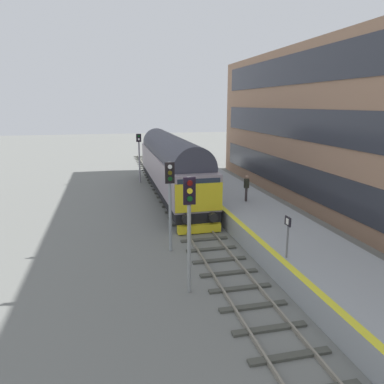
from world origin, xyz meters
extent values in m
plane|color=slate|center=(0.00, 0.00, 0.00)|extent=(140.00, 140.00, 0.00)
cube|color=gray|center=(-0.72, 0.00, 0.07)|extent=(0.07, 60.00, 0.15)
cube|color=gray|center=(0.72, 0.00, 0.07)|extent=(0.07, 60.00, 0.15)
cube|color=#45463E|center=(0.00, -12.00, 0.04)|extent=(2.50, 0.26, 0.09)
cube|color=#45463E|center=(0.00, -10.67, 0.04)|extent=(2.50, 0.26, 0.09)
cube|color=#45463E|center=(0.00, -9.33, 0.04)|extent=(2.50, 0.26, 0.09)
cube|color=#45463E|center=(0.00, -8.00, 0.04)|extent=(2.50, 0.26, 0.09)
cube|color=#45463E|center=(0.00, -6.67, 0.04)|extent=(2.50, 0.26, 0.09)
cube|color=#45463E|center=(0.00, -5.33, 0.04)|extent=(2.50, 0.26, 0.09)
cube|color=#45463E|center=(0.00, -4.00, 0.04)|extent=(2.50, 0.26, 0.09)
cube|color=#45463E|center=(0.00, -2.67, 0.04)|extent=(2.50, 0.26, 0.09)
cube|color=#45463E|center=(0.00, -1.33, 0.04)|extent=(2.50, 0.26, 0.09)
cube|color=#45463E|center=(0.00, 0.00, 0.04)|extent=(2.50, 0.26, 0.09)
cube|color=#45463E|center=(0.00, 1.33, 0.04)|extent=(2.50, 0.26, 0.09)
cube|color=#45463E|center=(0.00, 2.67, 0.04)|extent=(2.50, 0.26, 0.09)
cube|color=#45463E|center=(0.00, 4.00, 0.04)|extent=(2.50, 0.26, 0.09)
cube|color=#45463E|center=(0.00, 5.33, 0.04)|extent=(2.50, 0.26, 0.09)
cube|color=#45463E|center=(0.00, 6.67, 0.04)|extent=(2.50, 0.26, 0.09)
cube|color=#45463E|center=(0.00, 8.00, 0.04)|extent=(2.50, 0.26, 0.09)
cube|color=#45463E|center=(0.00, 9.33, 0.04)|extent=(2.50, 0.26, 0.09)
cube|color=#45463E|center=(0.00, 10.67, 0.04)|extent=(2.50, 0.26, 0.09)
cube|color=#45463E|center=(0.00, 12.00, 0.04)|extent=(2.50, 0.26, 0.09)
cube|color=#45463E|center=(0.00, 13.33, 0.04)|extent=(2.50, 0.26, 0.09)
cube|color=#45463E|center=(0.00, 14.67, 0.04)|extent=(2.50, 0.26, 0.09)
cube|color=#45463E|center=(0.00, 16.00, 0.04)|extent=(2.50, 0.26, 0.09)
cube|color=#45463E|center=(0.00, 17.33, 0.04)|extent=(2.50, 0.26, 0.09)
cube|color=#45463E|center=(0.00, 18.67, 0.04)|extent=(2.50, 0.26, 0.09)
cube|color=#45463E|center=(0.00, 20.00, 0.04)|extent=(2.50, 0.26, 0.09)
cube|color=#45463E|center=(0.00, 21.33, 0.04)|extent=(2.50, 0.26, 0.09)
cube|color=#45463E|center=(0.00, 22.67, 0.04)|extent=(2.50, 0.26, 0.09)
cube|color=#45463E|center=(0.00, 24.00, 0.04)|extent=(2.50, 0.26, 0.09)
cube|color=#45463E|center=(0.00, 25.33, 0.04)|extent=(2.50, 0.26, 0.09)
cube|color=#45463E|center=(0.00, 26.67, 0.04)|extent=(2.50, 0.26, 0.09)
cube|color=#45463E|center=(0.00, 28.00, 0.04)|extent=(2.50, 0.26, 0.09)
cube|color=#45463E|center=(0.00, 29.33, 0.04)|extent=(2.50, 0.26, 0.09)
cube|color=#979B9E|center=(3.60, 0.00, 0.50)|extent=(4.00, 44.00, 1.00)
cube|color=yellow|center=(1.75, 0.00, 1.00)|extent=(0.30, 44.00, 0.01)
cube|color=#A1795E|center=(10.01, -0.65, 5.45)|extent=(4.18, 36.82, 10.89)
cube|color=#33363F|center=(7.90, -0.65, 2.00)|extent=(0.06, 33.88, 2.03)
cube|color=#33363F|center=(7.90, -0.65, 5.63)|extent=(0.06, 33.88, 2.03)
cube|color=#33363F|center=(7.90, -0.65, 9.26)|extent=(0.06, 33.88, 2.03)
cube|color=black|center=(0.00, 7.30, 0.82)|extent=(2.56, 17.54, 0.60)
cube|color=gray|center=(0.00, 7.30, 2.17)|extent=(2.70, 17.54, 2.10)
cylinder|color=#353642|center=(0.00, 7.30, 3.40)|extent=(2.56, 16.14, 2.57)
cube|color=yellow|center=(0.00, -1.51, 2.02)|extent=(2.65, 0.08, 1.58)
cube|color=#232D3D|center=(0.00, -1.49, 2.75)|extent=(2.38, 0.04, 0.64)
cube|color=#232D3D|center=(1.37, 7.30, 2.47)|extent=(0.04, 12.28, 0.44)
cylinder|color=black|center=(-0.75, -1.72, 0.92)|extent=(0.48, 0.35, 0.48)
cylinder|color=black|center=(0.75, -1.72, 0.92)|extent=(0.48, 0.35, 0.48)
cube|color=yellow|center=(0.00, -1.57, 0.29)|extent=(2.43, 0.36, 0.47)
cylinder|color=black|center=(0.00, 0.06, 0.52)|extent=(1.64, 1.04, 1.04)
cylinder|color=black|center=(0.00, 1.16, 0.52)|extent=(1.64, 1.04, 1.04)
cylinder|color=black|center=(0.00, 2.26, 0.52)|extent=(1.64, 1.04, 1.04)
cylinder|color=black|center=(0.00, 12.34, 0.52)|extent=(1.64, 1.04, 1.04)
cylinder|color=black|center=(0.00, 13.44, 0.52)|extent=(1.64, 1.04, 1.04)
cylinder|color=black|center=(0.00, 14.54, 0.52)|extent=(1.64, 1.04, 1.04)
cylinder|color=gray|center=(-1.95, -7.74, 2.23)|extent=(0.14, 0.14, 4.46)
cube|color=black|center=(-1.95, -7.80, 3.97)|extent=(0.44, 0.10, 0.99)
cylinder|color=#500807|center=(-1.95, -7.86, 4.26)|extent=(0.20, 0.06, 0.20)
cylinder|color=yellow|center=(-1.95, -7.86, 3.98)|extent=(0.20, 0.06, 0.20)
cylinder|color=#0A3E13|center=(-1.95, -7.86, 3.70)|extent=(0.20, 0.06, 0.20)
cylinder|color=gray|center=(-1.95, -3.62, 2.18)|extent=(0.14, 0.14, 4.36)
cube|color=black|center=(-1.95, -3.68, 3.87)|extent=(0.44, 0.10, 0.99)
cylinder|color=white|center=(-1.95, -3.74, 4.16)|extent=(0.20, 0.06, 0.20)
cylinder|color=#53470A|center=(-1.95, -3.74, 3.88)|extent=(0.20, 0.06, 0.20)
cylinder|color=#0A3E13|center=(-1.95, -3.74, 3.60)|extent=(0.20, 0.06, 0.20)
cylinder|color=gray|center=(-1.95, 12.61, 2.20)|extent=(0.14, 0.14, 4.40)
cube|color=black|center=(-1.95, 12.55, 4.05)|extent=(0.44, 0.10, 0.71)
cylinder|color=#0A3E13|center=(-1.95, 12.49, 4.20)|extent=(0.20, 0.06, 0.20)
cylinder|color=white|center=(-1.95, 12.49, 3.92)|extent=(0.20, 0.06, 0.20)
cylinder|color=slate|center=(2.02, -7.73, 1.86)|extent=(0.08, 0.08, 1.69)
cube|color=black|center=(1.99, -7.73, 2.52)|extent=(0.05, 0.44, 0.36)
cube|color=white|center=(1.97, -7.73, 2.52)|extent=(0.01, 0.20, 0.24)
cylinder|color=#373031|center=(3.62, 0.78, 1.43)|extent=(0.13, 0.13, 0.84)
cylinder|color=#373031|center=(3.71, 0.96, 1.43)|extent=(0.13, 0.13, 0.84)
cylinder|color=#292A20|center=(3.66, 0.87, 2.13)|extent=(0.46, 0.46, 0.56)
sphere|color=tan|center=(3.66, 0.87, 2.54)|extent=(0.22, 0.22, 0.22)
cylinder|color=#292A20|center=(3.56, 0.68, 2.13)|extent=(0.09, 0.09, 0.52)
cylinder|color=#292A20|center=(3.76, 1.05, 2.13)|extent=(0.09, 0.09, 0.52)
camera|label=1|loc=(-4.70, -20.02, 6.97)|focal=34.09mm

